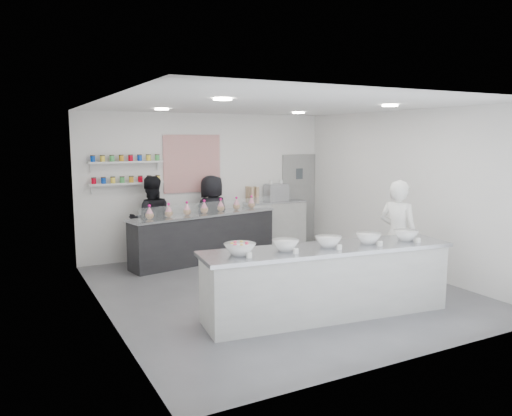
{
  "coord_description": "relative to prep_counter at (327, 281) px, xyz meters",
  "views": [
    {
      "loc": [
        -4.03,
        -6.94,
        2.5
      ],
      "look_at": [
        -0.18,
        0.4,
        1.32
      ],
      "focal_mm": 35.0,
      "sensor_mm": 36.0,
      "label": 1
    }
  ],
  "objects": [
    {
      "name": "jar_shelf_lower",
      "position": [
        -1.76,
        4.29,
        1.11
      ],
      "size": [
        1.45,
        0.22,
        0.04
      ],
      "primitive_type": "cube",
      "color": "silver",
      "rests_on": "back_wall"
    },
    {
      "name": "jar_shelf_upper",
      "position": [
        -1.76,
        4.29,
        1.53
      ],
      "size": [
        1.45,
        0.22,
        0.04
      ],
      "primitive_type": "cube",
      "color": "silver",
      "rests_on": "back_wall"
    },
    {
      "name": "label_cards",
      "position": [
        0.06,
        -0.5,
        0.53
      ],
      "size": [
        2.66,
        0.04,
        0.07
      ],
      "primitive_type": null,
      "color": "white",
      "rests_on": "prep_counter"
    },
    {
      "name": "prep_bowls",
      "position": [
        0.0,
        -0.0,
        0.57
      ],
      "size": [
        3.0,
        0.83,
        0.15
      ],
      "primitive_type": null,
      "rotation": [
        0.0,
        0.0,
        -0.12
      ],
      "color": "white",
      "rests_on": "prep_counter"
    },
    {
      "name": "preserve_jars",
      "position": [
        -1.76,
        4.27,
        1.39
      ],
      "size": [
        1.45,
        0.1,
        0.56
      ],
      "primitive_type": null,
      "color": "#C60016",
      "rests_on": "jar_shelf_lower"
    },
    {
      "name": "back_bar",
      "position": [
        -0.36,
        3.71,
        -0.0
      ],
      "size": [
        3.22,
        1.15,
        0.98
      ],
      "primitive_type": "cube",
      "rotation": [
        0.0,
        0.0,
        0.18
      ],
      "color": "black",
      "rests_on": "floor"
    },
    {
      "name": "downlight_0",
      "position": [
        -1.41,
        0.39,
        2.49
      ],
      "size": [
        0.24,
        0.24,
        0.02
      ],
      "primitive_type": "cylinder",
      "color": "white",
      "rests_on": "ceiling"
    },
    {
      "name": "cookie_bags",
      "position": [
        -0.36,
        3.71,
        0.62
      ],
      "size": [
        2.54,
        0.62,
        0.27
      ],
      "primitive_type": null,
      "rotation": [
        0.0,
        0.0,
        0.18
      ],
      "color": "pink",
      "rests_on": "back_bar"
    },
    {
      "name": "downlight_2",
      "position": [
        -1.41,
        2.99,
        2.49
      ],
      "size": [
        0.24,
        0.24,
        0.02
      ],
      "primitive_type": "cylinder",
      "color": "white",
      "rests_on": "ceiling"
    },
    {
      "name": "prep_counter",
      "position": [
        0.0,
        0.0,
        0.0
      ],
      "size": [
        3.7,
        1.26,
        0.99
      ],
      "primitive_type": "cube",
      "rotation": [
        0.0,
        0.0,
        -0.12
      ],
      "color": "beige",
      "rests_on": "floor"
    },
    {
      "name": "staff_right",
      "position": [
        -0.08,
        3.99,
        0.37
      ],
      "size": [
        0.94,
        0.72,
        1.72
      ],
      "primitive_type": "imported",
      "rotation": [
        0.0,
        0.0,
        3.37
      ],
      "color": "black",
      "rests_on": "floor"
    },
    {
      "name": "back_door",
      "position": [
        2.29,
        4.36,
        0.56
      ],
      "size": [
        0.88,
        0.04,
        2.1
      ],
      "primitive_type": "cube",
      "color": "gray",
      "rests_on": "floor"
    },
    {
      "name": "sneeze_guard",
      "position": [
        -0.31,
        3.44,
        0.62
      ],
      "size": [
        3.07,
        0.58,
        0.27
      ],
      "primitive_type": "cube",
      "rotation": [
        0.0,
        0.0,
        0.18
      ],
      "color": "white",
      "rests_on": "back_bar"
    },
    {
      "name": "right_wall",
      "position": [
        2.74,
        1.39,
        1.01
      ],
      "size": [
        0.0,
        6.0,
        6.0
      ],
      "primitive_type": "plane",
      "rotation": [
        1.57,
        0.0,
        -1.57
      ],
      "color": "white",
      "rests_on": "floor"
    },
    {
      "name": "cup_stacks",
      "position": [
        0.99,
        4.17,
        0.74
      ],
      "size": [
        0.26,
        0.24,
        0.35
      ],
      "primitive_type": null,
      "color": "#95755F",
      "rests_on": "espresso_ledge"
    },
    {
      "name": "ceiling",
      "position": [
        -0.01,
        1.39,
        2.51
      ],
      "size": [
        6.0,
        6.0,
        0.0
      ],
      "primitive_type": "plane",
      "rotation": [
        3.14,
        0.0,
        0.0
      ],
      "color": "white",
      "rests_on": "floor"
    },
    {
      "name": "floor",
      "position": [
        -0.01,
        1.39,
        -0.49
      ],
      "size": [
        6.0,
        6.0,
        0.0
      ],
      "primitive_type": "plane",
      "color": "#515156",
      "rests_on": "ground"
    },
    {
      "name": "staff_left",
      "position": [
        -1.38,
        3.99,
        0.38
      ],
      "size": [
        0.96,
        0.82,
        1.75
      ],
      "primitive_type": "imported",
      "rotation": [
        0.0,
        0.0,
        2.95
      ],
      "color": "black",
      "rests_on": "floor"
    },
    {
      "name": "espresso_machine",
      "position": [
        1.56,
        4.17,
        0.76
      ],
      "size": [
        0.49,
        0.34,
        0.38
      ],
      "primitive_type": "cube",
      "color": "#93969E",
      "rests_on": "espresso_ledge"
    },
    {
      "name": "pattern_panel",
      "position": [
        -0.36,
        4.36,
        1.46
      ],
      "size": [
        1.25,
        0.03,
        1.2
      ],
      "primitive_type": "cube",
      "color": "#B13030",
      "rests_on": "back_wall"
    },
    {
      "name": "woman_prep",
      "position": [
        1.72,
        0.45,
        0.42
      ],
      "size": [
        0.63,
        0.77,
        1.82
      ],
      "primitive_type": "imported",
      "rotation": [
        0.0,
        0.0,
        1.9
      ],
      "color": "white",
      "rests_on": "floor"
    },
    {
      "name": "left_wall",
      "position": [
        -2.76,
        1.39,
        1.01
      ],
      "size": [
        0.0,
        6.0,
        6.0
      ],
      "primitive_type": "plane",
      "rotation": [
        1.57,
        0.0,
        1.57
      ],
      "color": "white",
      "rests_on": "floor"
    },
    {
      "name": "downlight_1",
      "position": [
        1.39,
        0.39,
        2.49
      ],
      "size": [
        0.24,
        0.24,
        0.02
      ],
      "primitive_type": "cylinder",
      "color": "white",
      "rests_on": "ceiling"
    },
    {
      "name": "downlight_3",
      "position": [
        1.39,
        2.99,
        2.49
      ],
      "size": [
        0.24,
        0.24,
        0.02
      ],
      "primitive_type": "cylinder",
      "color": "white",
      "rests_on": "ceiling"
    },
    {
      "name": "espresso_ledge",
      "position": [
        1.54,
        4.17,
        0.04
      ],
      "size": [
        1.43,
        0.46,
        1.06
      ],
      "primitive_type": "cube",
      "color": "beige",
      "rests_on": "floor"
    },
    {
      "name": "back_wall",
      "position": [
        -0.01,
        4.39,
        1.01
      ],
      "size": [
        5.5,
        0.0,
        5.5
      ],
      "primitive_type": "plane",
      "rotation": [
        1.57,
        0.0,
        0.0
      ],
      "color": "white",
      "rests_on": "floor"
    }
  ]
}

